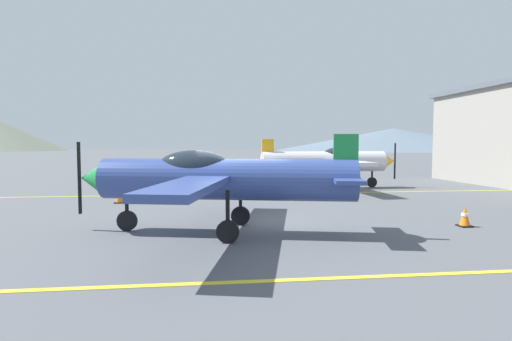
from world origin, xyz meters
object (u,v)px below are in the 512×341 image
object	(u,v)px
traffic_cone_front	(465,217)
airplane_mid	(329,161)
airplane_near	(216,178)
traffic_cone_side	(119,196)

from	to	relation	value
traffic_cone_front	airplane_mid	bearing A→B (deg)	94.69
airplane_near	traffic_cone_side	world-z (taller)	airplane_near
airplane_near	airplane_mid	world-z (taller)	same
airplane_mid	traffic_cone_side	bearing A→B (deg)	-156.21
airplane_mid	traffic_cone_front	distance (m)	10.48
airplane_mid	airplane_near	bearing A→B (deg)	-120.92
airplane_near	traffic_cone_side	size ratio (longest dim) A/B	14.74
traffic_cone_side	airplane_near	bearing A→B (deg)	-57.97
traffic_cone_front	airplane_near	bearing A→B (deg)	-179.99
airplane_near	traffic_cone_side	xyz separation A→B (m)	(-3.75, 5.99, -1.18)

